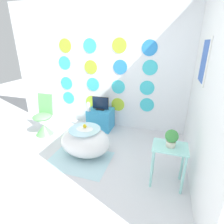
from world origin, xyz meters
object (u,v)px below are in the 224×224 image
object	(u,v)px
tv	(100,104)
potted_plant_left	(172,138)
bathtub	(85,141)
chair	(44,122)
vase	(88,107)

from	to	relation	value
tv	potted_plant_left	size ratio (longest dim) A/B	1.61
bathtub	potted_plant_left	bearing A→B (deg)	-11.38
chair	tv	distance (m)	1.22
bathtub	vase	world-z (taller)	vase
bathtub	vase	xyz separation A→B (m)	(-0.31, 0.83, 0.28)
bathtub	chair	distance (m)	1.20
potted_plant_left	vase	bearing A→B (deg)	146.14
chair	vase	size ratio (longest dim) A/B	4.27
vase	potted_plant_left	bearing A→B (deg)	-33.86
bathtub	chair	xyz separation A→B (m)	(-1.13, 0.40, 0.01)
tv	potted_plant_left	bearing A→B (deg)	-41.39
tv	chair	bearing A→B (deg)	-149.82
chair	potted_plant_left	distance (m)	2.57
tv	bathtub	bearing A→B (deg)	-83.54
chair	vase	xyz separation A→B (m)	(0.82, 0.43, 0.28)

